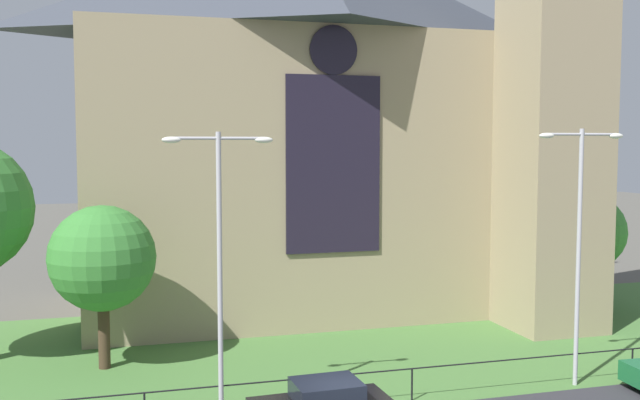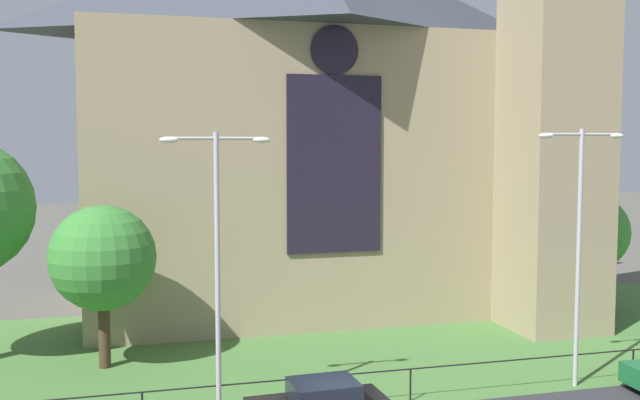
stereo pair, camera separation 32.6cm
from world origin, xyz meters
name	(u,v)px [view 1 (the left image)]	position (x,y,z in m)	size (l,w,h in m)	color
ground	(282,347)	(0.00, 10.00, 0.00)	(160.00, 160.00, 0.00)	#56544C
grass_verge	(293,360)	(0.00, 8.00, 0.00)	(120.00, 20.00, 0.01)	#477538
church_building	(318,112)	(3.56, 17.18, 10.27)	(23.20, 16.20, 26.00)	tan
iron_railing	(412,372)	(2.79, 2.50, 0.98)	(35.12, 0.07, 1.13)	black
tree_left_near	(102,259)	(-7.24, 8.99, 4.27)	(4.06, 4.06, 6.32)	#423021
tree_right_far	(588,232)	(17.33, 13.22, 3.95)	(3.92, 3.92, 5.95)	#423021
streetlamp_near	(219,241)	(-3.65, 2.40, 5.66)	(3.37, 0.26, 9.01)	#B2B2B7
streetlamp_far	(579,226)	(9.06, 2.40, 5.75)	(3.37, 0.26, 9.17)	#B2B2B7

